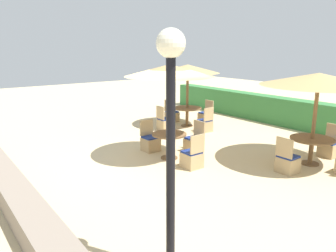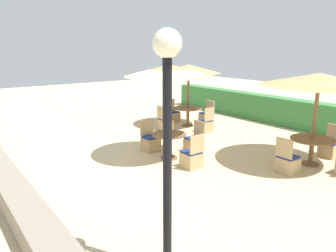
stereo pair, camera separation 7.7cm
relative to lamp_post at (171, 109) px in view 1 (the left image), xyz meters
name	(u,v)px [view 1 (the left image)]	position (x,y,z in m)	size (l,w,h in m)	color
ground_plane	(151,160)	(-4.04, 2.40, -2.35)	(40.00, 40.00, 0.00)	#D1BA8C
hedge_row	(290,113)	(-4.04, 9.07, -1.80)	(13.00, 0.70, 1.10)	#387A3D
stone_border	(8,185)	(-4.04, -1.27, -2.11)	(10.00, 0.56, 0.49)	gray
lamp_post	(171,109)	(0.00, 0.00, 0.00)	(0.36, 0.36, 3.32)	black
parasol_center	(169,71)	(-3.87, 2.92, 0.11)	(2.43, 2.43, 2.64)	brown
round_table_center	(169,139)	(-3.87, 2.92, -1.80)	(0.97, 0.97, 0.73)	brown
patio_chair_center_east	(192,158)	(-2.92, 2.95, -2.09)	(0.46, 0.46, 0.93)	tan
patio_chair_center_north	(194,143)	(-3.90, 3.88, -2.09)	(0.46, 0.46, 0.93)	tan
patio_chair_center_west	(150,142)	(-4.79, 2.89, -2.09)	(0.46, 0.46, 0.93)	tan
parasol_back_left	(188,69)	(-6.55, 5.84, -0.10)	(2.46, 2.46, 2.43)	brown
round_table_back_left	(187,111)	(-6.55, 5.84, -1.75)	(1.14, 1.14, 0.75)	brown
patio_chair_back_left_east	(205,125)	(-5.48, 5.81, -2.09)	(0.46, 0.46, 0.93)	tan
patio_chair_back_left_north	(206,117)	(-6.51, 6.83, -2.09)	(0.46, 0.46, 0.93)	tan
patio_chair_back_left_west	(172,115)	(-7.54, 5.84, -2.09)	(0.46, 0.46, 0.93)	tan
patio_chair_back_left_south	(164,123)	(-6.58, 4.74, -2.09)	(0.46, 0.46, 0.93)	tan
parasol_back_right	(319,80)	(-1.21, 5.69, -0.07)	(2.94, 2.94, 2.45)	brown
round_table_back_right	(312,143)	(-1.21, 5.69, -1.77)	(1.14, 1.14, 0.72)	brown
patio_chair_back_right_south	(287,163)	(-1.22, 4.64, -2.09)	(0.46, 0.46, 0.93)	tan
patio_chair_back_right_north	(329,148)	(-1.23, 6.71, -2.09)	(0.46, 0.46, 0.93)	tan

